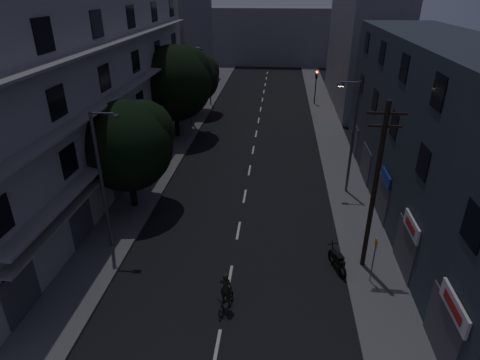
% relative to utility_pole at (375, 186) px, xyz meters
% --- Properties ---
extents(ground, '(160.00, 160.00, 0.00)m').
position_rel_utility_pole_xyz_m(ground, '(-7.02, 16.86, -4.87)').
color(ground, black).
rests_on(ground, ground).
extents(sidewalk_left, '(3.00, 90.00, 0.15)m').
position_rel_utility_pole_xyz_m(sidewalk_left, '(-14.52, 16.86, -4.79)').
color(sidewalk_left, '#565659').
rests_on(sidewalk_left, ground).
extents(sidewalk_right, '(3.00, 90.00, 0.15)m').
position_rel_utility_pole_xyz_m(sidewalk_right, '(0.48, 16.86, -4.79)').
color(sidewalk_right, '#565659').
rests_on(sidewalk_right, ground).
extents(lane_markings, '(0.15, 60.50, 0.01)m').
position_rel_utility_pole_xyz_m(lane_markings, '(-7.02, 23.11, -4.86)').
color(lane_markings, beige).
rests_on(lane_markings, ground).
extents(building_left, '(7.00, 36.00, 14.00)m').
position_rel_utility_pole_xyz_m(building_left, '(-19.00, 9.86, 2.13)').
color(building_left, '#A3A39E').
rests_on(building_left, ground).
extents(building_right, '(6.19, 28.00, 11.00)m').
position_rel_utility_pole_xyz_m(building_right, '(4.97, 5.86, 0.63)').
color(building_right, '#2C333C').
rests_on(building_right, ground).
extents(building_far_left, '(6.00, 20.00, 16.00)m').
position_rel_utility_pole_xyz_m(building_far_left, '(-19.02, 39.86, 3.13)').
color(building_far_left, slate).
rests_on(building_far_left, ground).
extents(building_far_right, '(6.00, 20.00, 13.00)m').
position_rel_utility_pole_xyz_m(building_far_right, '(4.98, 33.86, 1.63)').
color(building_far_right, slate).
rests_on(building_far_right, ground).
extents(building_far_end, '(24.00, 8.00, 10.00)m').
position_rel_utility_pole_xyz_m(building_far_end, '(-7.02, 61.86, 0.13)').
color(building_far_end, slate).
rests_on(building_far_end, ground).
extents(tree_near, '(5.88, 5.88, 7.25)m').
position_rel_utility_pole_xyz_m(tree_near, '(-14.35, 5.18, -0.18)').
color(tree_near, black).
rests_on(tree_near, sidewalk_left).
extents(tree_mid, '(7.08, 7.08, 8.71)m').
position_rel_utility_pole_xyz_m(tree_mid, '(-14.71, 19.27, 0.73)').
color(tree_mid, black).
rests_on(tree_mid, sidewalk_left).
extents(tree_far, '(5.35, 5.35, 6.61)m').
position_rel_utility_pole_xyz_m(tree_far, '(-14.35, 27.27, -0.58)').
color(tree_far, black).
rests_on(tree_far, sidewalk_left).
extents(traffic_signal_far_right, '(0.28, 0.37, 4.10)m').
position_rel_utility_pole_xyz_m(traffic_signal_far_right, '(-0.37, 32.39, -1.77)').
color(traffic_signal_far_right, black).
rests_on(traffic_signal_far_right, sidewalk_right).
extents(traffic_signal_far_left, '(0.28, 0.37, 4.10)m').
position_rel_utility_pole_xyz_m(traffic_signal_far_left, '(-13.35, 30.77, -1.77)').
color(traffic_signal_far_left, black).
rests_on(traffic_signal_far_left, sidewalk_left).
extents(street_lamp_left_near, '(1.51, 0.25, 8.00)m').
position_rel_utility_pole_xyz_m(street_lamp_left_near, '(-14.00, 0.37, -0.27)').
color(street_lamp_left_near, '#53575A').
rests_on(street_lamp_left_near, sidewalk_left).
extents(street_lamp_right, '(1.51, 0.25, 8.00)m').
position_rel_utility_pole_xyz_m(street_lamp_right, '(0.20, 8.62, -0.27)').
color(street_lamp_right, '#515458').
rests_on(street_lamp_right, sidewalk_right).
extents(street_lamp_left_far, '(1.51, 0.25, 8.00)m').
position_rel_utility_pole_xyz_m(street_lamp_left_far, '(-13.97, 22.96, -0.27)').
color(street_lamp_left_far, '#57595E').
rests_on(street_lamp_left_far, sidewalk_left).
extents(utility_pole, '(1.80, 0.24, 9.00)m').
position_rel_utility_pole_xyz_m(utility_pole, '(0.00, 0.00, 0.00)').
color(utility_pole, black).
rests_on(utility_pole, sidewalk_right).
extents(bus_stop_sign, '(0.06, 0.35, 2.52)m').
position_rel_utility_pole_xyz_m(bus_stop_sign, '(0.14, -1.36, -2.98)').
color(bus_stop_sign, '#595B60').
rests_on(bus_stop_sign, sidewalk_right).
extents(motorcycle, '(0.91, 2.05, 1.36)m').
position_rel_utility_pole_xyz_m(motorcycle, '(-1.41, -0.39, -4.33)').
color(motorcycle, black).
rests_on(motorcycle, ground).
extents(cyclist, '(1.01, 1.74, 2.09)m').
position_rel_utility_pole_xyz_m(cyclist, '(-6.91, -3.84, -4.16)').
color(cyclist, black).
rests_on(cyclist, ground).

